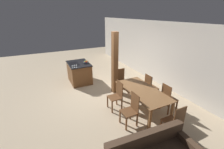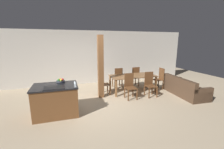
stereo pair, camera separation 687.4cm
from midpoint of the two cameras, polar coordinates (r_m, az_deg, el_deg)
The scene contains 16 objects.
ground_plane at distance 4.79m, azimuth -42.78°, elevation -23.83°, with size 16.00×16.00×0.00m, color tan.
wall_back at distance 6.63m, azimuth -34.86°, elevation -0.55°, with size 11.20×0.08×2.70m.
kitchen_island at distance 4.98m, azimuth -61.65°, elevation -19.77°, with size 1.26×0.91×0.91m.
fruit_bowl at distance 4.87m, azimuth -58.95°, elevation -13.32°, with size 0.26×0.26×0.12m.
wine_glass_near at distance 4.14m, azimuth -61.20°, elevation -16.44°, with size 0.07×0.07×0.15m.
wine_glass_middle at distance 4.19m, azimuth -60.43°, elevation -16.00°, with size 0.07×0.07×0.15m.
wine_glass_far at distance 4.24m, azimuth -59.68°, elevation -15.57°, with size 0.07×0.07×0.15m.
dining_table at distance 4.66m, azimuth -20.11°, elevation -13.00°, with size 1.94×0.94×0.73m.
dining_chair_near_left at distance 4.17m, azimuth -26.64°, elevation -18.99°, with size 0.40×0.40×0.97m.
dining_chair_near_right at distance 4.11m, azimuth -13.92°, elevation -18.46°, with size 0.40×0.40×0.97m.
dining_chair_far_left at distance 5.39m, azimuth -24.44°, elevation -11.50°, with size 0.40×0.40×0.97m.
dining_chair_far_right at distance 5.35m, azimuth -14.97°, elevation -10.99°, with size 0.40×0.40×0.97m.
dining_chair_head_end at distance 4.99m, azimuth -36.16°, elevation -14.80°, with size 0.40×0.40×0.97m.
dining_chair_foot_end at distance 4.83m, azimuth -3.36°, elevation -13.17°, with size 0.40×0.40×0.97m.
couch at distance 4.22m, azimuth 7.42°, elevation -21.08°, with size 0.95×1.88×0.75m.
timber_post at distance 4.58m, azimuth -39.70°, elevation -8.11°, with size 0.20×0.20×2.40m.
Camera 2 is at (-1.05, -5.00, 2.14)m, focal length 24.00 mm.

